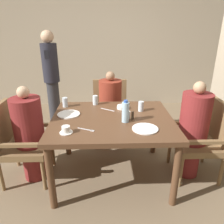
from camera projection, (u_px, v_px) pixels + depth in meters
name	position (u px, v px, depth m)	size (l,w,h in m)	color
ground_plane	(112.00, 174.00, 2.64)	(16.00, 16.00, 0.00)	#7A664C
wall_back	(108.00, 39.00, 4.48)	(8.00, 0.06, 2.80)	tan
dining_table	(112.00, 125.00, 2.39)	(1.30, 1.08, 0.74)	brown
chair_left_side	(18.00, 140.00, 2.42)	(0.52, 0.51, 0.90)	brown
diner_in_left_chair	(30.00, 134.00, 2.39)	(0.32, 0.32, 1.11)	maroon
chair_far_side	(110.00, 109.00, 3.32)	(0.51, 0.52, 0.90)	brown
diner_in_far_chair	(110.00, 108.00, 3.16)	(0.32, 0.32, 1.09)	maroon
chair_right_side	(204.00, 137.00, 2.48)	(0.52, 0.51, 0.90)	brown
diner_in_right_chair	(193.00, 130.00, 2.44)	(0.32, 0.32, 1.14)	maroon
standing_host	(51.00, 75.00, 3.77)	(0.27, 0.31, 1.60)	#2D2D33
plate_main_left	(145.00, 129.00, 2.11)	(0.25, 0.25, 0.01)	white
plate_main_right	(69.00, 114.00, 2.44)	(0.25, 0.25, 0.01)	white
teacup_with_saucer	(66.00, 130.00, 2.03)	(0.12, 0.12, 0.07)	white
bowl_small	(122.00, 107.00, 2.62)	(0.13, 0.13, 0.04)	white
water_bottle	(125.00, 112.00, 2.23)	(0.08, 0.08, 0.24)	#A3C6DB
glass_tall_near	(95.00, 100.00, 2.73)	(0.06, 0.06, 0.12)	silver
glass_tall_mid	(141.00, 106.00, 2.53)	(0.06, 0.06, 0.12)	silver
glass_tall_far	(65.00, 102.00, 2.66)	(0.06, 0.06, 0.12)	silver
salt_shaker	(129.00, 115.00, 2.32)	(0.03, 0.03, 0.09)	white
pepper_shaker	(133.00, 115.00, 2.32)	(0.03, 0.03, 0.09)	#4C3D2D
fork_beside_plate	(88.00, 130.00, 2.09)	(0.17, 0.09, 0.00)	silver
knife_beside_plate	(108.00, 110.00, 2.58)	(0.17, 0.12, 0.00)	silver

